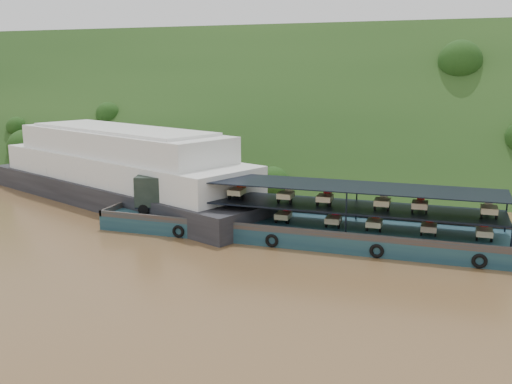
% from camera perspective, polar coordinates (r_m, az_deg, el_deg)
% --- Properties ---
extents(ground, '(160.00, 160.00, 0.00)m').
position_cam_1_polar(ground, '(46.37, 1.15, -4.77)').
color(ground, brown).
rests_on(ground, ground).
extents(hillside, '(140.00, 39.60, 39.60)m').
position_cam_1_polar(hillside, '(80.58, 8.95, 2.29)').
color(hillside, '#183413').
rests_on(hillside, ground).
extents(cargo_barge, '(35.00, 7.18, 4.54)m').
position_cam_1_polar(cargo_barge, '(46.95, 4.23, -3.18)').
color(cargo_barge, '#122E41').
rests_on(cargo_barge, ground).
extents(passenger_ferry, '(38.86, 23.59, 7.72)m').
position_cam_1_polar(passenger_ferry, '(60.85, -13.23, 2.19)').
color(passenger_ferry, black).
rests_on(passenger_ferry, ground).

